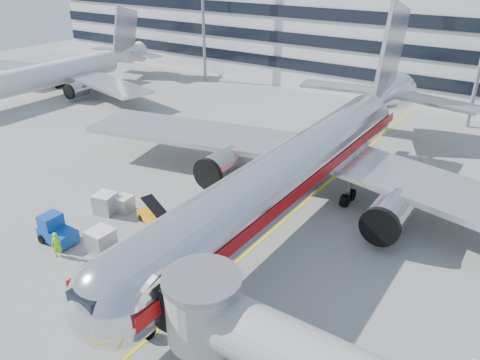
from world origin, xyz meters
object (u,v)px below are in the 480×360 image
Objects in this scene: belt_loader at (158,219)px; ramp_worker at (57,245)px; baggage_tug at (56,231)px; cargo_container_front at (101,241)px; cargo_container_right at (124,204)px; cargo_container_left at (106,203)px; main_jet at (307,160)px.

belt_loader is 8.01m from ramp_worker.
cargo_container_front is (3.98, 1.04, -0.03)m from baggage_tug.
baggage_tug is 2.14m from ramp_worker.
cargo_container_front is 3.16m from ramp_worker.
baggage_tug reaches higher than cargo_container_right.
belt_loader is 2.29× the size of ramp_worker.
cargo_container_left is 1.37× the size of cargo_container_right.
ramp_worker is at bearing -71.93° from cargo_container_left.
baggage_tug is 1.49× the size of ramp_worker.
cargo_container_left is (-0.34, 5.26, -0.08)m from baggage_tug.
ramp_worker is at bearing -112.70° from belt_loader.
cargo_container_left is 6.81m from ramp_worker.
belt_loader is at bearing 51.80° from baggage_tug.
main_jet reaches higher than baggage_tug.
baggage_tug is 6.33m from cargo_container_right.
cargo_container_right is at bearing 82.60° from baggage_tug.
ramp_worker is (0.95, -7.49, 0.27)m from cargo_container_right.
baggage_tug is at bearing -86.25° from cargo_container_left.
main_jet reaches higher than cargo_container_right.
baggage_tug reaches higher than belt_loader.
belt_loader is 4.04m from cargo_container_right.
baggage_tug reaches higher than cargo_container_front.
belt_loader reaches higher than cargo_container_front.
cargo_container_right is (0.81, 6.28, -0.24)m from baggage_tug.
main_jet is 34.66× the size of cargo_container_right.
cargo_container_left is 1.55m from cargo_container_right.
belt_loader reaches higher than ramp_worker.
baggage_tug is 2.04× the size of cargo_container_right.
baggage_tug is 4.11m from cargo_container_front.
cargo_container_front is at bearing -120.83° from main_jet.
cargo_container_front is at bearing -44.30° from cargo_container_left.
ramp_worker is (-2.21, -2.26, 0.06)m from cargo_container_front.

